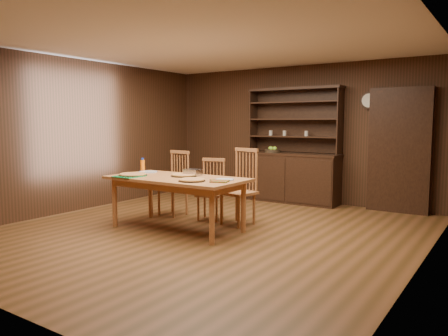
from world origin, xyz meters
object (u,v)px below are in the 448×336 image
Objects in this scene: chair_center at (212,187)px; chair_right at (242,184)px; dining_table at (177,183)px; chair_left at (176,181)px; china_hutch at (292,171)px; juice_bottle at (143,165)px.

chair_center is 0.57m from chair_right.
chair_center is at bearing 89.15° from dining_table.
dining_table is 1.04m from chair_left.
china_hutch is 2.38m from chair_left.
china_hutch reaches higher than chair_right.
dining_table is 2.07× the size of chair_center.
chair_left is 1.10× the size of chair_center.
china_hutch reaches higher than juice_bottle.
chair_left is 1.25m from chair_right.
dining_table is at bearing -16.52° from juice_bottle.
china_hutch reaches higher than chair_center.
china_hutch is 2.06× the size of chair_left.
chair_center is 1.15m from juice_bottle.
juice_bottle is at bearing -112.69° from chair_left.
juice_bottle is (-0.94, 0.28, 0.17)m from dining_table.
china_hutch is 2.27× the size of chair_center.
chair_right is (1.25, 0.04, 0.04)m from chair_left.
chair_center is at bearing 8.18° from chair_left.
juice_bottle is (-1.36, -2.61, 0.25)m from china_hutch.
dining_table is 0.85m from chair_center.
juice_bottle is at bearing -165.67° from chair_center.
china_hutch is 2.96m from juice_bottle.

